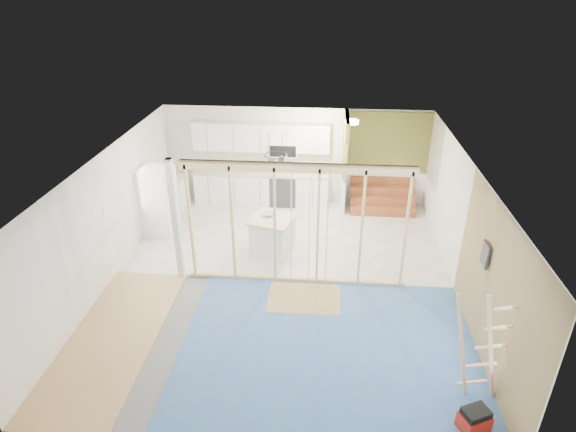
# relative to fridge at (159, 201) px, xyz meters

# --- Properties ---
(room) EXTENTS (7.01, 8.01, 2.61)m
(room) POSITION_rel_fridge_xyz_m (3.09, -1.81, 0.46)
(room) COLOR slate
(room) RESTS_ON ground
(floor_overlays) EXTENTS (7.00, 8.00, 0.03)m
(floor_overlays) POSITION_rel_fridge_xyz_m (3.17, -1.75, -0.83)
(floor_overlays) COLOR silver
(floor_overlays) RESTS_ON room
(stud_frame) EXTENTS (4.66, 0.14, 2.60)m
(stud_frame) POSITION_rel_fridge_xyz_m (2.88, -1.81, 0.74)
(stud_frame) COLOR #EFDB92
(stud_frame) RESTS_ON room
(base_cabinets) EXTENTS (4.45, 2.24, 0.93)m
(base_cabinets) POSITION_rel_fridge_xyz_m (1.49, 1.55, -0.37)
(base_cabinets) COLOR white
(base_cabinets) RESTS_ON room
(upper_cabinets) EXTENTS (3.60, 0.41, 0.85)m
(upper_cabinets) POSITION_rel_fridge_xyz_m (2.25, 2.00, 0.98)
(upper_cabinets) COLOR white
(upper_cabinets) RESTS_ON room
(green_partition) EXTENTS (2.25, 1.51, 2.60)m
(green_partition) POSITION_rel_fridge_xyz_m (5.14, 1.85, 0.10)
(green_partition) COLOR olive
(green_partition) RESTS_ON room
(pot_rack) EXTENTS (0.52, 0.52, 0.72)m
(pot_rack) POSITION_rel_fridge_xyz_m (2.79, 0.08, 1.16)
(pot_rack) COLOR black
(pot_rack) RESTS_ON room
(sheathing_panel) EXTENTS (0.02, 4.00, 2.60)m
(sheathing_panel) POSITION_rel_fridge_xyz_m (6.57, -3.81, 0.46)
(sheathing_panel) COLOR #9E8956
(sheathing_panel) RESTS_ON room
(electrical_panel) EXTENTS (0.04, 0.30, 0.40)m
(electrical_panel) POSITION_rel_fridge_xyz_m (6.52, -3.21, 0.81)
(electrical_panel) COLOR #3A393F
(electrical_panel) RESTS_ON room
(ceiling_light) EXTENTS (0.32, 0.32, 0.08)m
(ceiling_light) POSITION_rel_fridge_xyz_m (4.49, 1.19, 1.70)
(ceiling_light) COLOR #FFEABF
(ceiling_light) RESTS_ON room
(fridge) EXTENTS (0.81, 0.78, 1.68)m
(fridge) POSITION_rel_fridge_xyz_m (0.00, 0.00, 0.00)
(fridge) COLOR white
(fridge) RESTS_ON room
(island) EXTENTS (1.11, 1.11, 0.87)m
(island) POSITION_rel_fridge_xyz_m (2.79, -0.71, -0.41)
(island) COLOR white
(island) RESTS_ON room
(bowl) EXTENTS (0.30, 0.30, 0.07)m
(bowl) POSITION_rel_fridge_xyz_m (2.69, -0.57, 0.06)
(bowl) COLOR beige
(bowl) RESTS_ON island
(soap_bottle_a) EXTENTS (0.14, 0.14, 0.28)m
(soap_bottle_a) POSITION_rel_fridge_xyz_m (0.80, 2.01, 0.23)
(soap_bottle_a) COLOR silver
(soap_bottle_a) RESTS_ON base_cabinets
(soap_bottle_b) EXTENTS (0.10, 0.10, 0.21)m
(soap_bottle_b) POSITION_rel_fridge_xyz_m (3.79, 2.00, 0.19)
(soap_bottle_b) COLOR white
(soap_bottle_b) RESTS_ON base_cabinets
(toolbox) EXTENTS (0.48, 0.43, 0.37)m
(toolbox) POSITION_rel_fridge_xyz_m (6.09, -5.21, -0.66)
(toolbox) COLOR #AF1E10
(toolbox) RESTS_ON room
(ladder) EXTENTS (0.98, 0.05, 1.81)m
(ladder) POSITION_rel_fridge_xyz_m (6.21, -4.58, 0.09)
(ladder) COLOR beige
(ladder) RESTS_ON room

